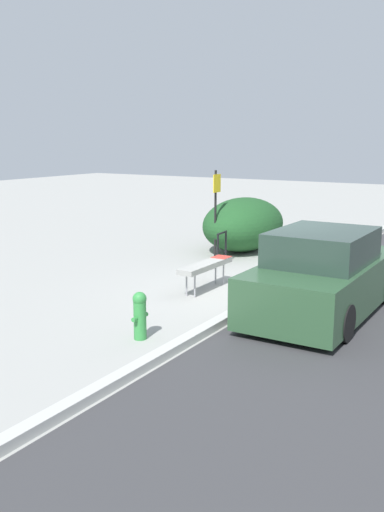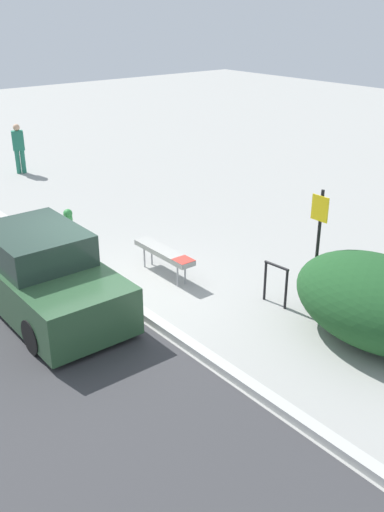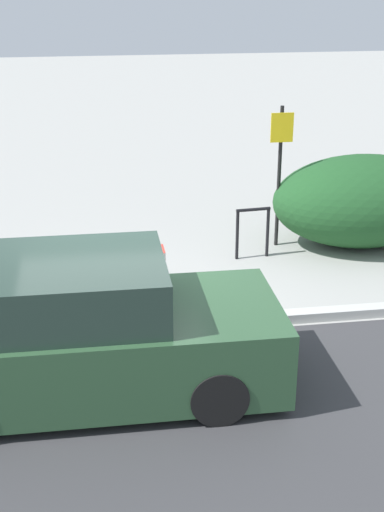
{
  "view_description": "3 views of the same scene",
  "coord_description": "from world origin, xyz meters",
  "px_view_note": "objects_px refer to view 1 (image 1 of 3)",
  "views": [
    {
      "loc": [
        -10.06,
        -4.36,
        3.1
      ],
      "look_at": [
        -0.22,
        1.6,
        0.71
      ],
      "focal_mm": 40.0,
      "sensor_mm": 36.0,
      "label": 1
    },
    {
      "loc": [
        8.68,
        -5.05,
        5.26
      ],
      "look_at": [
        1.35,
        0.89,
        1.07
      ],
      "focal_mm": 40.0,
      "sensor_mm": 36.0,
      "label": 2
    },
    {
      "loc": [
        -0.3,
        -8.0,
        4.31
      ],
      "look_at": [
        0.89,
        -0.17,
        1.07
      ],
      "focal_mm": 50.0,
      "sensor_mm": 36.0,
      "label": 3
    }
  ],
  "objects_px": {
    "bench": "(206,266)",
    "bike_rack": "(222,245)",
    "sign_post": "(216,206)",
    "fire_hydrant": "(140,314)",
    "parked_car_near": "(323,276)"
  },
  "relations": [
    {
      "from": "bench",
      "to": "parked_car_near",
      "type": "xyz_separation_m",
      "value": [
        -0.3,
        -2.58,
        0.17
      ]
    },
    {
      "from": "fire_hydrant",
      "to": "sign_post",
      "type": "bearing_deg",
      "value": 18.02
    },
    {
      "from": "parked_car_near",
      "to": "fire_hydrant",
      "type": "bearing_deg",
      "value": 144.79
    },
    {
      "from": "sign_post",
      "to": "fire_hydrant",
      "type": "height_order",
      "value": "sign_post"
    },
    {
      "from": "bench",
      "to": "sign_post",
      "type": "height_order",
      "value": "sign_post"
    },
    {
      "from": "sign_post",
      "to": "bike_rack",
      "type": "bearing_deg",
      "value": -138.11
    },
    {
      "from": "bench",
      "to": "fire_hydrant",
      "type": "height_order",
      "value": "fire_hydrant"
    },
    {
      "from": "bench",
      "to": "bike_rack",
      "type": "relative_size",
      "value": 2.06
    },
    {
      "from": "bench",
      "to": "sign_post",
      "type": "relative_size",
      "value": 0.74
    },
    {
      "from": "bike_rack",
      "to": "fire_hydrant",
      "type": "distance_m",
      "value": 5.62
    },
    {
      "from": "bench",
      "to": "fire_hydrant",
      "type": "distance_m",
      "value": 3.14
    },
    {
      "from": "sign_post",
      "to": "parked_car_near",
      "type": "bearing_deg",
      "value": -128.74
    },
    {
      "from": "parked_car_near",
      "to": "sign_post",
      "type": "bearing_deg",
      "value": 51.76
    },
    {
      "from": "bench",
      "to": "bike_rack",
      "type": "xyz_separation_m",
      "value": [
        2.33,
        0.88,
        -0.02
      ]
    },
    {
      "from": "sign_post",
      "to": "parked_car_near",
      "type": "xyz_separation_m",
      "value": [
        -3.16,
        -3.94,
        -0.7
      ]
    }
  ]
}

